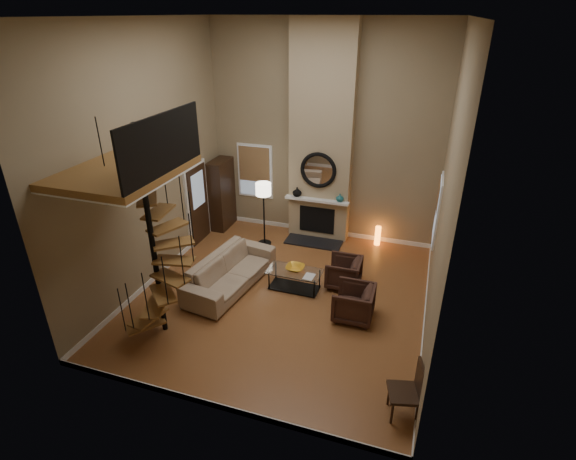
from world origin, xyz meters
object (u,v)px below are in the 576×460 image
(armchair_near, at_px, (347,273))
(side_chair, at_px, (411,389))
(armchair_far, at_px, (357,303))
(hutch, at_px, (222,195))
(floor_lamp, at_px, (263,194))
(accent_lamp, at_px, (378,236))
(coffee_table, at_px, (294,277))
(sofa, at_px, (230,271))

(armchair_near, xyz_separation_m, side_chair, (1.61, -3.20, 0.17))
(armchair_far, bearing_deg, hutch, -125.39)
(floor_lamp, height_order, side_chair, floor_lamp)
(accent_lamp, bearing_deg, hutch, -176.79)
(armchair_near, height_order, accent_lamp, armchair_near)
(floor_lamp, distance_m, accent_lamp, 3.21)
(armchair_near, distance_m, side_chair, 3.59)
(accent_lamp, bearing_deg, floor_lamp, -162.64)
(armchair_near, xyz_separation_m, armchair_far, (0.43, -1.07, 0.00))
(armchair_far, relative_size, coffee_table, 0.65)
(sofa, height_order, armchair_far, sofa)
(sofa, bearing_deg, accent_lamp, -34.87)
(hutch, xyz_separation_m, floor_lamp, (1.52, -0.65, 0.46))
(side_chair, bearing_deg, sofa, 149.38)
(sofa, relative_size, armchair_far, 3.16)
(coffee_table, distance_m, floor_lamp, 2.54)
(floor_lamp, distance_m, side_chair, 6.18)
(coffee_table, distance_m, accent_lamp, 3.05)
(sofa, relative_size, armchair_near, 3.33)
(hutch, distance_m, sofa, 3.23)
(coffee_table, relative_size, side_chair, 1.22)
(side_chair, bearing_deg, floor_lamp, 131.92)
(hutch, height_order, sofa, hutch)
(armchair_near, relative_size, coffee_table, 0.62)
(sofa, bearing_deg, hutch, 37.03)
(coffee_table, bearing_deg, side_chair, -45.77)
(floor_lamp, xyz_separation_m, side_chair, (4.09, -4.55, -0.89))
(side_chair, bearing_deg, armchair_near, 116.66)
(sofa, distance_m, accent_lamp, 4.16)
(sofa, bearing_deg, armchair_far, -87.20)
(accent_lamp, xyz_separation_m, side_chair, (1.23, -5.45, 0.28))
(armchair_far, distance_m, side_chair, 2.44)
(hutch, height_order, coffee_table, hutch)
(armchair_near, bearing_deg, sofa, -73.12)
(sofa, height_order, side_chair, side_chair)
(hutch, distance_m, armchair_near, 4.51)
(sofa, xyz_separation_m, coffee_table, (1.39, 0.35, -0.11))
(side_chair, bearing_deg, armchair_far, 118.94)
(coffee_table, height_order, side_chair, side_chair)
(armchair_far, bearing_deg, side_chair, 28.29)
(sofa, distance_m, armchair_near, 2.60)
(coffee_table, bearing_deg, armchair_far, -22.62)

